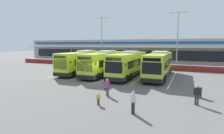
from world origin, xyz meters
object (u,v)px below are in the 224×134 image
(coach_bus_leftmost, at_px, (83,62))
(lamp_post_centre, at_px, (178,37))
(pedestrian_in_dark_coat, at_px, (197,94))
(lamp_post_west, at_px, (102,38))
(litter_bin, at_px, (199,93))
(coach_bus_right_centre, at_px, (159,65))
(coach_bus_left_centre, at_px, (105,63))
(pedestrian_with_handbag, at_px, (107,87))
(pedestrian_child, at_px, (98,98))
(coach_bus_centre, at_px, (129,64))
(pedestrian_near_bin, at_px, (133,102))

(coach_bus_leftmost, xyz_separation_m, lamp_post_centre, (14.18, 11.33, 4.50))
(pedestrian_in_dark_coat, distance_m, lamp_post_west, 30.01)
(pedestrian_in_dark_coat, height_order, litter_bin, pedestrian_in_dark_coat)
(coach_bus_right_centre, relative_size, lamp_post_west, 1.11)
(coach_bus_left_centre, relative_size, pedestrian_with_handbag, 7.52)
(coach_bus_right_centre, distance_m, pedestrian_with_handbag, 12.14)
(coach_bus_leftmost, xyz_separation_m, pedestrian_child, (9.98, -13.48, -1.24))
(coach_bus_centre, distance_m, litter_bin, 12.24)
(coach_bus_left_centre, height_order, pedestrian_with_handbag, coach_bus_left_centre)
(coach_bus_centre, height_order, coach_bus_right_centre, same)
(pedestrian_near_bin, bearing_deg, litter_bin, 54.23)
(pedestrian_in_dark_coat, relative_size, lamp_post_west, 0.15)
(coach_bus_leftmost, height_order, pedestrian_child, coach_bus_leftmost)
(coach_bus_right_centre, xyz_separation_m, lamp_post_centre, (1.72, 10.52, 4.50))
(lamp_post_west, height_order, lamp_post_centre, same)
(coach_bus_right_centre, height_order, lamp_post_centre, lamp_post_centre)
(coach_bus_leftmost, xyz_separation_m, litter_bin, (17.40, -8.12, -1.32))
(coach_bus_leftmost, distance_m, lamp_post_centre, 18.70)
(coach_bus_leftmost, relative_size, coach_bus_left_centre, 1.00)
(pedestrian_with_handbag, distance_m, lamp_post_west, 26.19)
(coach_bus_leftmost, height_order, lamp_post_west, lamp_post_west)
(coach_bus_right_centre, bearing_deg, lamp_post_west, 143.73)
(coach_bus_right_centre, bearing_deg, pedestrian_child, -99.83)
(coach_bus_leftmost, height_order, coach_bus_right_centre, same)
(pedestrian_with_handbag, relative_size, pedestrian_child, 1.61)
(pedestrian_near_bin, bearing_deg, pedestrian_child, 167.60)
(coach_bus_leftmost, distance_m, lamp_post_west, 12.77)
(coach_bus_centre, bearing_deg, lamp_post_centre, 62.42)
(pedestrian_with_handbag, distance_m, pedestrian_near_bin, 4.73)
(coach_bus_leftmost, relative_size, pedestrian_in_dark_coat, 7.52)
(lamp_post_centre, bearing_deg, coach_bus_leftmost, -141.37)
(coach_bus_right_centre, height_order, litter_bin, coach_bus_right_centre)
(coach_bus_centre, relative_size, pedestrian_with_handbag, 7.52)
(pedestrian_child, bearing_deg, pedestrian_in_dark_coat, 23.17)
(pedestrian_child, relative_size, lamp_post_centre, 0.09)
(litter_bin, bearing_deg, pedestrian_with_handbag, -160.13)
(lamp_post_west, distance_m, lamp_post_centre, 16.57)
(coach_bus_left_centre, relative_size, coach_bus_right_centre, 1.00)
(pedestrian_in_dark_coat, height_order, lamp_post_centre, lamp_post_centre)
(coach_bus_right_centre, relative_size, pedestrian_near_bin, 7.52)
(pedestrian_in_dark_coat, xyz_separation_m, litter_bin, (0.23, 2.27, -0.41))
(coach_bus_centre, relative_size, lamp_post_west, 1.11)
(pedestrian_in_dark_coat, distance_m, pedestrian_near_bin, 5.57)
(coach_bus_centre, xyz_separation_m, pedestrian_near_bin, (4.92, -13.92, -0.91))
(pedestrian_in_dark_coat, height_order, pedestrian_child, pedestrian_in_dark_coat)
(coach_bus_left_centre, bearing_deg, pedestrian_in_dark_coat, -37.70)
(coach_bus_centre, xyz_separation_m, pedestrian_child, (1.84, -13.24, -1.24))
(coach_bus_right_centre, relative_size, litter_bin, 13.09)
(pedestrian_with_handbag, bearing_deg, coach_bus_leftmost, 131.19)
(lamp_post_west, bearing_deg, pedestrian_in_dark_coat, -48.49)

